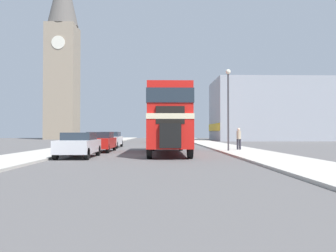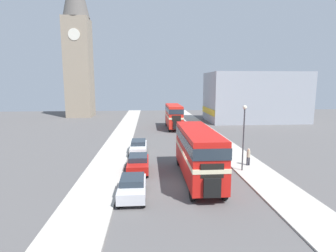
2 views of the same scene
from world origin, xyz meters
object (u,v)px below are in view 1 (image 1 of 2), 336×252
object	(u,v)px
double_decker_bus	(168,116)
street_lamp	(228,97)
car_parked_far	(111,139)
church_tower	(63,47)
car_parked_near	(79,144)
car_parked_mid	(100,141)
bus_distant	(167,125)
pedestrian_walking	(239,137)

from	to	relation	value
double_decker_bus	street_lamp	size ratio (longest dim) A/B	1.71
car_parked_far	church_tower	xyz separation A→B (m)	(-15.24, 36.09, 18.04)
double_decker_bus	car_parked_far	bearing A→B (deg)	120.32
car_parked_near	street_lamp	distance (m)	11.10
car_parked_mid	double_decker_bus	bearing A→B (deg)	-25.93
car_parked_mid	bus_distant	bearing A→B (deg)	76.70
bus_distant	pedestrian_walking	size ratio (longest dim) A/B	5.62
car_parked_mid	car_parked_far	size ratio (longest dim) A/B	0.91
car_parked_near	car_parked_mid	size ratio (longest dim) A/B	0.94
bus_distant	car_parked_far	size ratio (longest dim) A/B	1.99
pedestrian_walking	street_lamp	bearing A→B (deg)	-127.94
double_decker_bus	car_parked_mid	size ratio (longest dim) A/B	2.38
bus_distant	car_parked_near	distance (m)	29.32
car_parked_mid	car_parked_far	xyz separation A→B (m)	(-0.19, 6.37, 0.01)
car_parked_near	pedestrian_walking	distance (m)	12.26
car_parked_mid	car_parked_far	world-z (taller)	car_parked_far
double_decker_bus	car_parked_far	world-z (taller)	double_decker_bus
car_parked_mid	street_lamp	xyz separation A→B (m)	(9.33, -0.81, 3.20)
double_decker_bus	car_parked_near	size ratio (longest dim) A/B	2.54
car_parked_mid	car_parked_near	bearing A→B (deg)	-92.12
car_parked_far	pedestrian_walking	bearing A→B (deg)	-28.59
car_parked_far	car_parked_near	bearing A→B (deg)	-90.07
double_decker_bus	car_parked_far	distance (m)	10.32
car_parked_near	street_lamp	xyz separation A→B (m)	(9.53, 4.71, 3.21)
street_lamp	pedestrian_walking	bearing A→B (deg)	52.06
pedestrian_walking	car_parked_far	bearing A→B (deg)	151.41
church_tower	car_parked_far	bearing A→B (deg)	-67.10
car_parked_near	car_parked_far	bearing A→B (deg)	89.93
pedestrian_walking	street_lamp	xyz separation A→B (m)	(-1.09, -1.40, 2.91)
car_parked_far	bus_distant	bearing A→B (deg)	71.37
double_decker_bus	pedestrian_walking	xyz separation A→B (m)	(5.48, 3.00, -1.45)
car_parked_far	church_tower	size ratio (longest dim) A/B	0.13
car_parked_near	pedestrian_walking	world-z (taller)	pedestrian_walking
bus_distant	car_parked_near	bearing A→B (deg)	-101.20
car_parked_mid	car_parked_far	distance (m)	6.38
pedestrian_walking	church_tower	bearing A→B (deg)	121.69
bus_distant	church_tower	bearing A→B (deg)	137.33
car_parked_mid	street_lamp	world-z (taller)	street_lamp
car_parked_near	double_decker_bus	bearing A→B (deg)	31.18
double_decker_bus	bus_distant	xyz separation A→B (m)	(0.54, 25.60, 0.01)
car_parked_near	pedestrian_walking	bearing A→B (deg)	29.91
car_parked_far	pedestrian_walking	size ratio (longest dim) A/B	2.83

